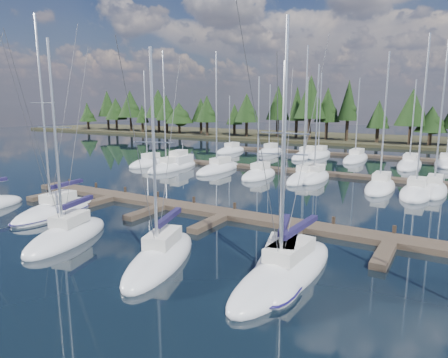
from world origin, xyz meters
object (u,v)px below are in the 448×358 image
Objects in this scene: front_sailboat_2 at (68,236)px; front_sailboat_3 at (161,258)px; front_sailboat_4 at (281,268)px; main_dock at (224,216)px; motor_yacht_left at (180,164)px; front_sailboat_5 at (285,272)px; front_sailboat_1 at (56,211)px.

front_sailboat_2 is 7.63m from front_sailboat_3.
main_dock is at bearing 136.81° from front_sailboat_4.
main_dock is 11.37m from front_sailboat_2.
front_sailboat_2 is at bearing -67.14° from motor_yacht_left.
front_sailboat_2 is 14.47m from front_sailboat_5.
front_sailboat_2 is 14.14m from front_sailboat_4.
front_sailboat_3 is 1.52× the size of motor_yacht_left.
front_sailboat_5 reaches higher than front_sailboat_2.
front_sailboat_5 reaches higher than front_sailboat_3.
front_sailboat_5 is at bearing -44.85° from motor_yacht_left.
front_sailboat_1 is at bearing -76.57° from motor_yacht_left.
main_dock is 3.56× the size of front_sailboat_3.
main_dock is 11.04m from front_sailboat_5.
main_dock is 25.82m from motor_yacht_left.
main_dock is at bearing 137.00° from front_sailboat_5.
front_sailboat_4 reaches higher than main_dock.
motor_yacht_left is (-5.81, 24.35, 0.14)m from front_sailboat_1.
main_dock is at bearing 56.54° from front_sailboat_2.
motor_yacht_left is (-19.41, 27.78, 0.16)m from front_sailboat_3.
front_sailboat_2 reaches higher than front_sailboat_3.
front_sailboat_3 is at bearing -55.05° from motor_yacht_left.
front_sailboat_3 is at bearing -81.66° from main_dock.
front_sailboat_1 reaches higher than front_sailboat_2.
main_dock is 13.58m from front_sailboat_1.
front_sailboat_2 is 1.08× the size of front_sailboat_3.
front_sailboat_1 reaches higher than front_sailboat_4.
front_sailboat_1 is 1.20× the size of front_sailboat_2.
front_sailboat_2 is (-6.27, -9.48, 0.09)m from main_dock.
motor_yacht_left is at bearing 134.35° from main_dock.
front_sailboat_3 is 1.07× the size of front_sailboat_4.
front_sailboat_5 reaches higher than main_dock.
main_dock is 5.41× the size of motor_yacht_left.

